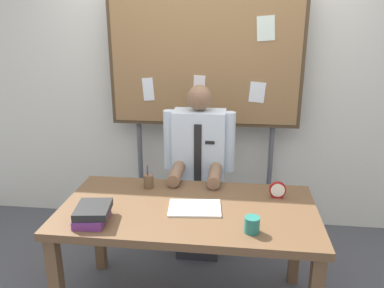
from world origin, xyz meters
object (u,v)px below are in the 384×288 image
object	(u,v)px
book_stack	(93,214)
open_notebook	(195,208)
coffee_mug	(252,225)
desk	(188,220)
pen_holder	(148,181)
bulletin_board	(205,61)
person	(199,180)
desk_clock	(278,190)

from	to	relation	value
book_stack	open_notebook	xyz separation A→B (m)	(0.57, 0.22, -0.04)
book_stack	coffee_mug	bearing A→B (deg)	-0.77
desk	pen_holder	bearing A→B (deg)	140.32
desk	bulletin_board	world-z (taller)	bulletin_board
desk	coffee_mug	world-z (taller)	coffee_mug
desk	bulletin_board	xyz separation A→B (m)	(0.00, 1.08, 0.88)
bulletin_board	coffee_mug	distance (m)	1.58
person	open_notebook	bearing A→B (deg)	-86.32
bulletin_board	pen_holder	distance (m)	1.15
coffee_mug	bulletin_board	bearing A→B (deg)	106.16
desk_clock	pen_holder	size ratio (longest dim) A/B	0.69
open_notebook	desk_clock	distance (m)	0.57
desk	book_stack	bearing A→B (deg)	-155.52
desk_clock	coffee_mug	distance (m)	0.49
desk	open_notebook	bearing A→B (deg)	-24.55
person	bulletin_board	size ratio (longest dim) A/B	0.66
person	coffee_mug	distance (m)	1.00
desk	desk_clock	distance (m)	0.62
bulletin_board	coffee_mug	bearing A→B (deg)	-73.84
person	bulletin_board	bearing A→B (deg)	89.96
coffee_mug	pen_holder	bearing A→B (deg)	143.81
book_stack	desk_clock	xyz separation A→B (m)	(1.09, 0.45, 0.00)
bulletin_board	coffee_mug	size ratio (longest dim) A/B	23.75
desk	person	bearing A→B (deg)	90.00
desk	book_stack	distance (m)	0.59
desk	desk_clock	bearing A→B (deg)	20.05
desk	open_notebook	size ratio (longest dim) A/B	4.98
person	book_stack	xyz separation A→B (m)	(-0.53, -0.90, 0.15)
desk_clock	desk	bearing A→B (deg)	-159.95
desk	person	xyz separation A→B (m)	(0.00, 0.66, -0.01)
open_notebook	pen_holder	bearing A→B (deg)	141.91
open_notebook	desk_clock	bearing A→B (deg)	23.46
desk_clock	pen_holder	distance (m)	0.88
person	book_stack	size ratio (longest dim) A/B	5.58
desk	pen_holder	size ratio (longest dim) A/B	9.98
desk	person	size ratio (longest dim) A/B	1.13
person	pen_holder	bearing A→B (deg)	-127.80
desk	book_stack	xyz separation A→B (m)	(-0.53, -0.24, 0.14)
book_stack	bulletin_board	bearing A→B (deg)	68.22
person	open_notebook	distance (m)	0.69
coffee_mug	desk	bearing A→B (deg)	146.87
desk	open_notebook	xyz separation A→B (m)	(0.04, -0.02, 0.10)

